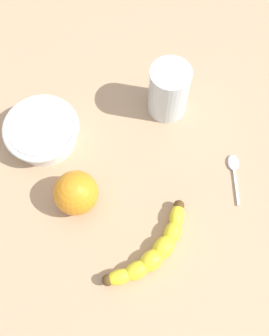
{
  "coord_description": "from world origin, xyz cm",
  "views": [
    {
      "loc": [
        -14.75,
        -25.76,
        79.78
      ],
      "look_at": [
        -0.62,
        2.39,
        5.0
      ],
      "focal_mm": 42.65,
      "sensor_mm": 36.0,
      "label": 1
    }
  ],
  "objects": [
    {
      "name": "wooden_tabletop",
      "position": [
        0.0,
        0.0,
        1.5
      ],
      "size": [
        120.0,
        120.0,
        3.0
      ],
      "primitive_type": "cube",
      "color": "tan",
      "rests_on": "ground"
    },
    {
      "name": "banana",
      "position": [
        -4.85,
        -14.2,
        4.85
      ],
      "size": [
        20.89,
        10.46,
        3.69
      ],
      "rotation": [
        0.0,
        0.0,
        0.34
      ],
      "color": "yellow",
      "rests_on": "wooden_tabletop"
    },
    {
      "name": "smoothie_glass",
      "position": [
        12.77,
        13.16,
        9.14
      ],
      "size": [
        8.45,
        8.45,
        12.72
      ],
      "color": "silver",
      "rests_on": "wooden_tabletop"
    },
    {
      "name": "ceramic_bowl",
      "position": [
        -14.31,
        18.02,
        6.17
      ],
      "size": [
        15.84,
        15.84,
        5.35
      ],
      "color": "white",
      "rests_on": "wooden_tabletop"
    },
    {
      "name": "orange_fruit",
      "position": [
        -13.45,
        1.91,
        7.38
      ],
      "size": [
        8.76,
        8.76,
        8.76
      ],
      "primitive_type": "sphere",
      "color": "orange",
      "rests_on": "wooden_tabletop"
    },
    {
      "name": "teaspoon",
      "position": [
        18.41,
        -5.79,
        3.4
      ],
      "size": [
        6.14,
        10.73,
        0.8
      ],
      "rotation": [
        0.0,
        0.0,
        1.12
      ],
      "color": "silver",
      "rests_on": "wooden_tabletop"
    }
  ]
}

